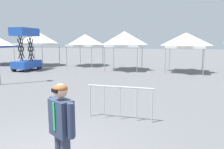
{
  "coord_description": "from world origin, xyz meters",
  "views": [
    {
      "loc": [
        2.57,
        -3.02,
        2.43
      ],
      "look_at": [
        0.41,
        3.76,
        1.3
      ],
      "focal_mm": 33.05,
      "sensor_mm": 36.0,
      "label": 1
    }
  ],
  "objects_px": {
    "canopy_tent_far_left": "(186,40)",
    "crowd_barrier_mid_lot": "(120,96)",
    "canopy_tent_behind_left": "(124,39)",
    "scissor_lift": "(26,58)",
    "person_foreground": "(62,128)",
    "canopy_tent_right_of_center": "(37,38)",
    "canopy_tent_behind_right": "(85,40)"
  },
  "relations": [
    {
      "from": "canopy_tent_far_left",
      "to": "scissor_lift",
      "type": "xyz_separation_m",
      "value": [
        -12.83,
        -3.0,
        -1.43
      ]
    },
    {
      "from": "canopy_tent_behind_right",
      "to": "canopy_tent_far_left",
      "type": "relative_size",
      "value": 1.01
    },
    {
      "from": "canopy_tent_far_left",
      "to": "crowd_barrier_mid_lot",
      "type": "xyz_separation_m",
      "value": [
        -2.23,
        -11.47,
        -1.79
      ]
    },
    {
      "from": "canopy_tent_far_left",
      "to": "scissor_lift",
      "type": "height_order",
      "value": "scissor_lift"
    },
    {
      "from": "canopy_tent_behind_right",
      "to": "canopy_tent_behind_left",
      "type": "distance_m",
      "value": 4.95
    },
    {
      "from": "person_foreground",
      "to": "crowd_barrier_mid_lot",
      "type": "xyz_separation_m",
      "value": [
        0.09,
        3.23,
        -0.28
      ]
    },
    {
      "from": "scissor_lift",
      "to": "crowd_barrier_mid_lot",
      "type": "relative_size",
      "value": 1.7
    },
    {
      "from": "canopy_tent_far_left",
      "to": "crowd_barrier_mid_lot",
      "type": "relative_size",
      "value": 1.5
    },
    {
      "from": "canopy_tent_behind_left",
      "to": "crowd_barrier_mid_lot",
      "type": "relative_size",
      "value": 1.58
    },
    {
      "from": "canopy_tent_right_of_center",
      "to": "scissor_lift",
      "type": "bearing_deg",
      "value": -67.95
    },
    {
      "from": "canopy_tent_behind_right",
      "to": "person_foreground",
      "type": "distance_m",
      "value": 17.98
    },
    {
      "from": "canopy_tent_right_of_center",
      "to": "canopy_tent_behind_right",
      "type": "xyz_separation_m",
      "value": [
        4.65,
        1.4,
        -0.23
      ]
    },
    {
      "from": "scissor_lift",
      "to": "canopy_tent_right_of_center",
      "type": "bearing_deg",
      "value": 112.05
    },
    {
      "from": "crowd_barrier_mid_lot",
      "to": "canopy_tent_right_of_center",
      "type": "bearing_deg",
      "value": 135.38
    },
    {
      "from": "canopy_tent_behind_right",
      "to": "canopy_tent_behind_left",
      "type": "relative_size",
      "value": 0.96
    },
    {
      "from": "canopy_tent_right_of_center",
      "to": "person_foreground",
      "type": "height_order",
      "value": "canopy_tent_right_of_center"
    },
    {
      "from": "person_foreground",
      "to": "canopy_tent_behind_right",
      "type": "bearing_deg",
      "value": 113.67
    },
    {
      "from": "crowd_barrier_mid_lot",
      "to": "person_foreground",
      "type": "bearing_deg",
      "value": -91.68
    },
    {
      "from": "canopy_tent_right_of_center",
      "to": "scissor_lift",
      "type": "relative_size",
      "value": 0.98
    },
    {
      "from": "canopy_tent_right_of_center",
      "to": "person_foreground",
      "type": "bearing_deg",
      "value": -51.72
    },
    {
      "from": "canopy_tent_right_of_center",
      "to": "canopy_tent_behind_right",
      "type": "bearing_deg",
      "value": 16.72
    },
    {
      "from": "canopy_tent_behind_right",
      "to": "canopy_tent_far_left",
      "type": "bearing_deg",
      "value": -10.21
    },
    {
      "from": "canopy_tent_behind_left",
      "to": "person_foreground",
      "type": "distance_m",
      "value": 14.82
    },
    {
      "from": "canopy_tent_right_of_center",
      "to": "crowd_barrier_mid_lot",
      "type": "distance_m",
      "value": 16.9
    },
    {
      "from": "person_foreground",
      "to": "canopy_tent_right_of_center",
      "type": "bearing_deg",
      "value": 128.28
    },
    {
      "from": "scissor_lift",
      "to": "person_foreground",
      "type": "bearing_deg",
      "value": -48.07
    },
    {
      "from": "canopy_tent_behind_right",
      "to": "crowd_barrier_mid_lot",
      "type": "distance_m",
      "value": 15.17
    },
    {
      "from": "person_foreground",
      "to": "crowd_barrier_mid_lot",
      "type": "height_order",
      "value": "person_foreground"
    },
    {
      "from": "canopy_tent_behind_left",
      "to": "canopy_tent_behind_right",
      "type": "bearing_deg",
      "value": 157.2
    },
    {
      "from": "canopy_tent_right_of_center",
      "to": "canopy_tent_behind_left",
      "type": "height_order",
      "value": "canopy_tent_right_of_center"
    },
    {
      "from": "canopy_tent_behind_right",
      "to": "canopy_tent_far_left",
      "type": "distance_m",
      "value": 9.67
    },
    {
      "from": "canopy_tent_behind_left",
      "to": "canopy_tent_far_left",
      "type": "relative_size",
      "value": 1.05
    }
  ]
}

